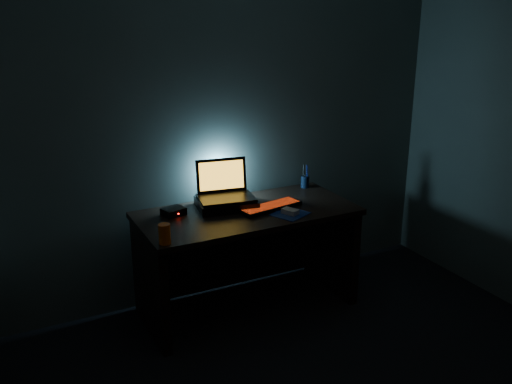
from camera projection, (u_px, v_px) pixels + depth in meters
room at (416, 219)px, 2.38m from camera, size 3.50×4.00×2.50m
desk at (244, 242)px, 4.04m from camera, size 1.50×0.70×0.75m
riser at (226, 203)px, 3.97m from camera, size 0.44×0.36×0.06m
laptop at (224, 189)px, 3.99m from camera, size 0.42×0.34×0.26m
keyboard at (270, 207)px, 3.95m from camera, size 0.47×0.22×0.03m
mousepad at (290, 214)px, 3.85m from camera, size 0.28×0.27×0.00m
mouse at (290, 211)px, 3.84m from camera, size 0.10×0.13×0.03m
pen_cup at (305, 182)px, 4.39m from camera, size 0.06×0.06×0.09m
juice_glass at (165, 234)px, 3.37m from camera, size 0.09×0.09×0.12m
router at (174, 211)px, 3.83m from camera, size 0.17×0.15×0.05m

